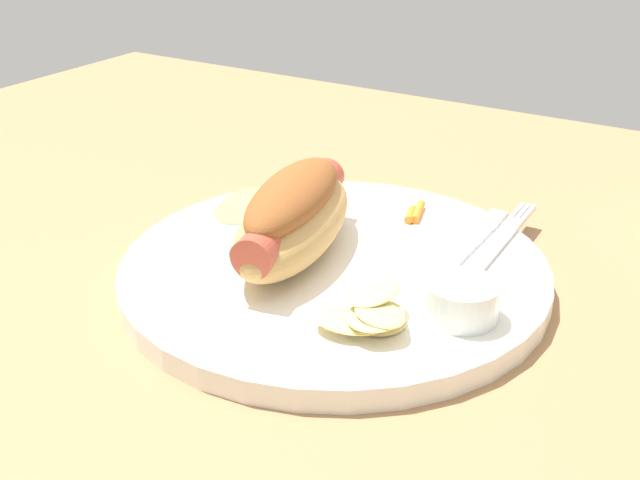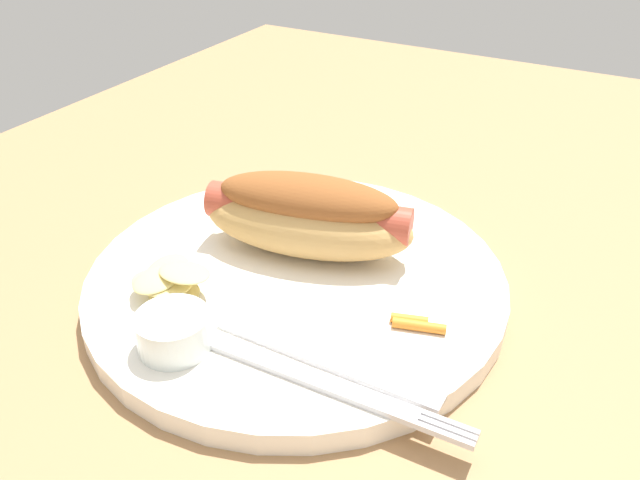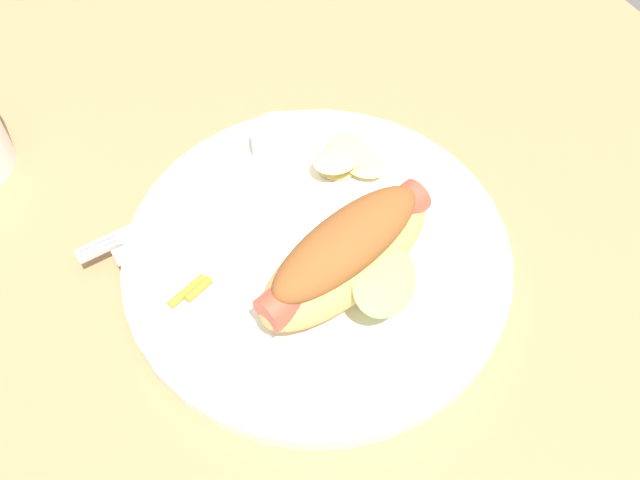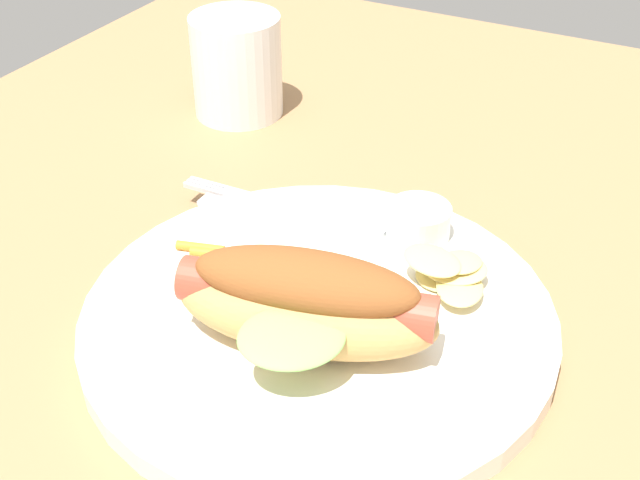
{
  "view_description": "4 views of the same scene",
  "coord_description": "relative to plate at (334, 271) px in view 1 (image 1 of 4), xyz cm",
  "views": [
    {
      "loc": [
        -27.54,
        43.9,
        27.17
      ],
      "look_at": [
        -2.82,
        3.31,
        3.94
      ],
      "focal_mm": 44.24,
      "sensor_mm": 36.0,
      "label": 1
    },
    {
      "loc": [
        -35.46,
        -18.39,
        28.58
      ],
      "look_at": [
        -2.0,
        0.08,
        4.26
      ],
      "focal_mm": 36.42,
      "sensor_mm": 36.0,
      "label": 2
    },
    {
      "loc": [
        23.8,
        -14.0,
        49.17
      ],
      "look_at": [
        -1.34,
        0.87,
        5.74
      ],
      "focal_mm": 41.46,
      "sensor_mm": 36.0,
      "label": 3
    },
    {
      "loc": [
        33.1,
        20.42,
        35.6
      ],
      "look_at": [
        -3.7,
        1.22,
        6.35
      ],
      "focal_mm": 47.11,
      "sensor_mm": 36.0,
      "label": 4
    }
  ],
  "objects": [
    {
      "name": "ground_plane",
      "position": [
        2.89,
        -1.53,
        -1.7
      ],
      "size": [
        120.0,
        90.0,
        1.8
      ],
      "primitive_type": "cube",
      "color": "#9E754C"
    },
    {
      "name": "plate",
      "position": [
        0.0,
        0.0,
        0.0
      ],
      "size": [
        29.98,
        29.98,
        1.6
      ],
      "primitive_type": "cylinder",
      "color": "white",
      "rests_on": "ground_plane"
    },
    {
      "name": "hot_dog",
      "position": [
        3.15,
        0.71,
        3.89
      ],
      "size": [
        11.6,
        16.74,
        6.11
      ],
      "rotation": [
        0.0,
        0.0,
        4.93
      ],
      "color": "tan",
      "rests_on": "plate"
    },
    {
      "name": "sauce_ramekin",
      "position": [
        -10.45,
        2.44,
        1.99
      ],
      "size": [
        4.53,
        4.53,
        2.39
      ],
      "primitive_type": "cylinder",
      "color": "white",
      "rests_on": "plate"
    },
    {
      "name": "fork",
      "position": [
        -8.94,
        -7.48,
        1.0
      ],
      "size": [
        1.53,
        16.54,
        0.4
      ],
      "rotation": [
        0.0,
        0.0,
        4.73
      ],
      "color": "silver",
      "rests_on": "plate"
    },
    {
      "name": "knife",
      "position": [
        -7.16,
        -6.19,
        0.98
      ],
      "size": [
        1.51,
        14.97,
        0.36
      ],
      "primitive_type": "cube",
      "rotation": [
        0.0,
        0.0,
        4.7
      ],
      "color": "silver",
      "rests_on": "plate"
    },
    {
      "name": "chips_pile",
      "position": [
        -6.25,
        6.36,
        1.81
      ],
      "size": [
        6.26,
        6.4,
        2.28
      ],
      "color": "#E0CA78",
      "rests_on": "plate"
    },
    {
      "name": "carrot_garnish",
      "position": [
        -1.63,
        -9.78,
        1.13
      ],
      "size": [
        1.74,
        3.75,
        0.66
      ],
      "color": "orange",
      "rests_on": "plate"
    }
  ]
}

